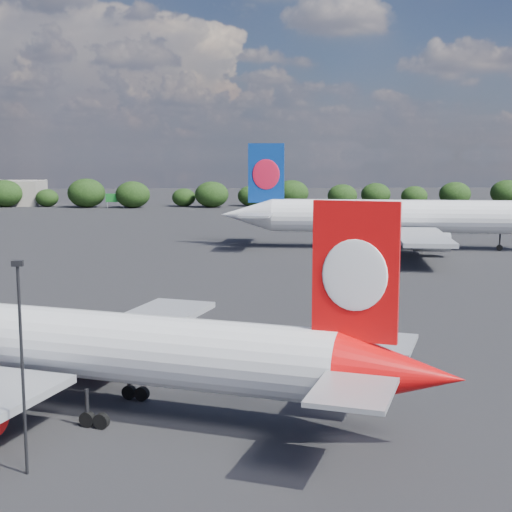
{
  "coord_description": "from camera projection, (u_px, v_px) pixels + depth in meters",
  "views": [
    {
      "loc": [
        12.69,
        -45.69,
        16.19
      ],
      "look_at": [
        16.0,
        12.0,
        8.0
      ],
      "focal_mm": 50.0,
      "sensor_mm": 36.0,
      "label": 1
    }
  ],
  "objects": [
    {
      "name": "china_southern_airliner",
      "position": [
        387.0,
        217.0,
        123.27
      ],
      "size": [
        55.85,
        53.32,
        18.26
      ],
      "color": "white",
      "rests_on": "ground"
    },
    {
      "name": "qantas_airliner",
      "position": [
        104.0,
        348.0,
        44.74
      ],
      "size": [
        40.55,
        39.03,
        13.75
      ],
      "color": "white",
      "rests_on": "ground"
    },
    {
      "name": "billboard_yellow",
      "position": [
        213.0,
        194.0,
        226.75
      ],
      "size": [
        5.0,
        0.3,
        5.5
      ],
      "color": "yellow",
      "rests_on": "ground"
    },
    {
      "name": "apron_lamp_post",
      "position": [
        22.0,
        357.0,
        35.62
      ],
      "size": [
        0.55,
        0.3,
        11.06
      ],
      "color": "black",
      "rests_on": "ground"
    },
    {
      "name": "ground",
      "position": [
        130.0,
        265.0,
        106.02
      ],
      "size": [
        500.0,
        500.0,
        0.0
      ],
      "primitive_type": "plane",
      "color": "black",
      "rests_on": "ground"
    },
    {
      "name": "highway_sign",
      "position": [
        115.0,
        198.0,
        219.22
      ],
      "size": [
        6.0,
        0.3,
        4.5
      ],
      "color": "#146520",
      "rests_on": "ground"
    },
    {
      "name": "horizon_treeline",
      "position": [
        195.0,
        194.0,
        224.6
      ],
      "size": [
        209.1,
        16.25,
        9.05
      ],
      "color": "black",
      "rests_on": "ground"
    }
  ]
}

